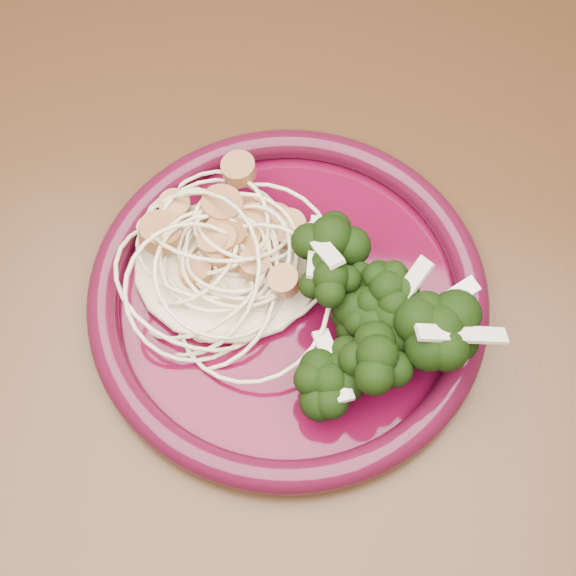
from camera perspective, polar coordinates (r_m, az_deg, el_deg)
The scene contains 6 objects.
dining_table at distance 0.62m, azimuth 9.04°, elevation -11.72°, with size 1.20×0.80×0.75m.
dinner_plate at distance 0.54m, azimuth 0.00°, elevation -0.48°, with size 0.33×0.33×0.02m.
spaghetti_pile at distance 0.55m, azimuth -4.47°, elevation 1.83°, with size 0.13×0.11×0.03m, color beige.
scallop_cluster at distance 0.51m, azimuth -4.76°, elevation 3.79°, with size 0.13×0.13×0.04m, color #A67040, non-canonical shape.
broccoli_pile at distance 0.51m, azimuth 5.79°, elevation -1.63°, with size 0.10×0.16×0.06m, color black.
onion_garnish at distance 0.48m, azimuth 6.16°, elevation 0.09°, with size 0.07×0.10×0.05m, color beige, non-canonical shape.
Camera 1 is at (-0.07, -0.17, 1.25)m, focal length 50.00 mm.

